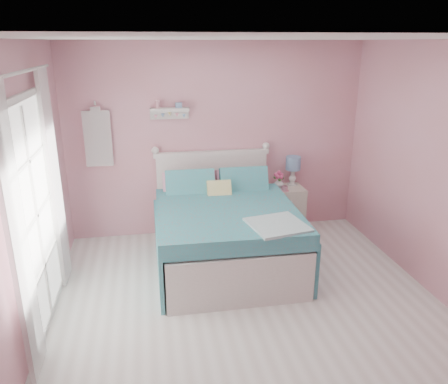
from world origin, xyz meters
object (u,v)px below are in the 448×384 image
object	(u,v)px
bed	(224,232)
vase	(279,183)
nightstand	(286,209)
teacup	(285,189)
table_lamp	(293,165)

from	to	relation	value
bed	vase	world-z (taller)	bed
bed	nightstand	distance (m)	1.29
nightstand	teacup	xyz separation A→B (m)	(-0.08, -0.14, 0.36)
vase	teacup	distance (m)	0.14
bed	teacup	distance (m)	1.17
bed	nightstand	bearing A→B (deg)	38.30
bed	vase	size ratio (longest dim) A/B	13.85
vase	nightstand	bearing A→B (deg)	4.57
bed	table_lamp	size ratio (longest dim) A/B	4.95
nightstand	vase	size ratio (longest dim) A/B	4.44
vase	teacup	xyz separation A→B (m)	(0.04, -0.13, -0.04)
vase	table_lamp	bearing A→B (deg)	24.45
nightstand	teacup	world-z (taller)	teacup
vase	bed	bearing A→B (deg)	-139.70
nightstand	table_lamp	bearing A→B (deg)	42.13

